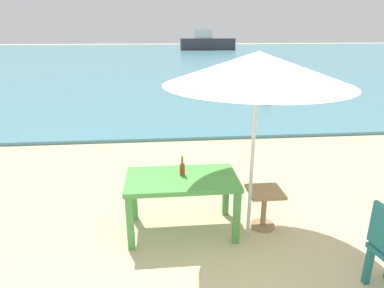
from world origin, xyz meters
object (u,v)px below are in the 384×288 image
beer_bottle_amber (182,168)px  patio_umbrella (258,68)px  side_table_wood (264,203)px  swimmer_person (267,99)px  picnic_table_green (182,185)px  boat_cargo_ship (207,43)px

beer_bottle_amber → patio_umbrella: patio_umbrella is taller
side_table_wood → swimmer_person: bearing=72.3°
picnic_table_green → boat_cargo_ship: (5.66, 38.22, 0.28)m
patio_umbrella → boat_cargo_ship: size_ratio=0.36×
picnic_table_green → swimmer_person: bearing=64.8°
side_table_wood → beer_bottle_amber: bearing=175.1°
beer_bottle_amber → patio_umbrella: 1.53m
side_table_wood → boat_cargo_ship: bearing=83.2°
beer_bottle_amber → patio_umbrella: size_ratio=0.12×
beer_bottle_amber → swimmer_person: 7.93m
patio_umbrella → swimmer_person: patio_umbrella is taller
picnic_table_green → side_table_wood: (1.08, -0.03, -0.30)m
picnic_table_green → side_table_wood: size_ratio=2.59×
patio_umbrella → boat_cargo_ship: 38.75m
picnic_table_green → swimmer_person: size_ratio=3.41×
side_table_wood → swimmer_person: size_ratio=1.32×
boat_cargo_ship → beer_bottle_amber: bearing=-98.4°
swimmer_person → side_table_wood: bearing=-107.7°
picnic_table_green → side_table_wood: bearing=-1.4°
patio_umbrella → side_table_wood: patio_umbrella is taller
swimmer_person → boat_cargo_ship: boat_cargo_ship is taller
beer_bottle_amber → patio_umbrella: bearing=-18.4°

